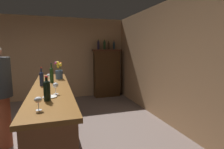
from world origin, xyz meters
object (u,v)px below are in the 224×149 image
Objects in this scene: wine_glass_rear at (38,100)px; wine_bottle_rose at (52,74)px; wine_glass_front at (49,76)px; display_bottle_center at (109,45)px; wine_glass_mid at (56,86)px; wine_bottle_malbec at (47,89)px; display_bottle_left at (98,45)px; display_bottle_midright at (114,45)px; display_bottle_midleft at (104,45)px; wine_bottle_riesling at (42,78)px; bar_counter at (53,117)px; flower_arrangement at (59,71)px; display_cabinet at (107,72)px; cheese_plate at (50,97)px.

wine_bottle_rose is at bearing 85.93° from wine_glass_rear.
display_bottle_center is (1.86, 2.30, 0.62)m from wine_glass_front.
wine_glass_mid is at bearing 74.86° from wine_glass_rear.
display_bottle_left is at bearing 67.75° from wine_bottle_malbec.
display_bottle_left is at bearing 180.00° from display_bottle_midright.
display_bottle_center is 0.95× the size of display_bottle_midright.
wine_glass_rear is (-0.17, -0.62, -0.01)m from wine_glass_mid.
display_bottle_midleft reaches higher than wine_glass_rear.
display_bottle_left is (1.61, 2.73, 0.61)m from wine_bottle_riesling.
wine_glass_front is 1.04× the size of wine_glass_rear.
wine_bottle_malbec is at bearing -116.79° from display_bottle_center.
wine_bottle_riesling is at bearing 108.22° from wine_glass_mid.
display_bottle_midleft is (1.68, 2.84, 1.25)m from bar_counter.
flower_arrangement is (0.18, 1.59, 0.02)m from wine_bottle_malbec.
wine_bottle_rose is 2.46× the size of wine_glass_front.
flower_arrangement is 1.22× the size of display_bottle_center.
display_bottle_midleft is 1.15× the size of display_bottle_center.
wine_bottle_riesling reaches higher than wine_glass_rear.
wine_bottle_riesling is 3.23m from display_bottle_left.
display_bottle_left is at bearing 57.38° from flower_arrangement.
display_bottle_midright is (0.54, -0.00, -0.02)m from display_bottle_left.
wine_bottle_rose is at bearing -126.43° from display_bottle_center.
wine_bottle_malbec is 1.60m from flower_arrangement.
wine_bottle_riesling is at bearing 140.56° from bar_counter.
display_bottle_midright is at bearing 62.13° from wine_glass_rear.
display_bottle_center reaches higher than flower_arrangement.
display_bottle_midleft is at bearing 64.48° from wine_glass_mid.
wine_glass_mid is at bearing -112.57° from display_bottle_left.
display_bottle_midleft is at bearing -180.00° from display_cabinet.
cheese_plate is at bearing -115.59° from display_bottle_midleft.
wine_bottle_rose is 1.14× the size of display_bottle_midright.
display_bottle_left is at bearing 180.00° from display_cabinet.
bar_counter is 8.33× the size of flower_arrangement.
display_bottle_midright reaches higher than flower_arrangement.
wine_glass_front is at bearing 94.25° from bar_counter.
display_bottle_midright is (2.00, 2.45, 0.57)m from wine_bottle_rose.
wine_bottle_malbec is 4.23m from display_bottle_midright.
wine_glass_mid is at bearing 62.65° from cheese_plate.
display_bottle_midright reaches higher than wine_bottle_malbec.
display_bottle_left is at bearing 180.00° from display_bottle_midleft.
wine_bottle_rose reaches higher than wine_bottle_malbec.
wine_glass_mid reaches higher than cheese_plate.
wine_bottle_rose is at bearing 89.17° from cheese_plate.
wine_glass_front is (-1.79, -2.30, 0.28)m from display_cabinet.
wine_bottle_rose is at bearing 88.44° from bar_counter.
cheese_plate is at bearing 81.01° from wine_bottle_malbec.
wine_glass_front is 0.40× the size of flower_arrangement.
display_bottle_left reaches higher than display_bottle_midright.
wine_bottle_malbec is at bearing -83.06° from wine_bottle_riesling.
wine_glass_rear is 0.41× the size of display_bottle_midleft.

